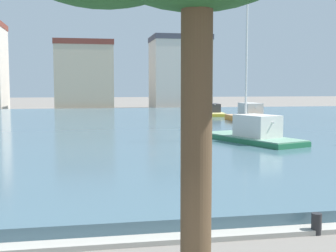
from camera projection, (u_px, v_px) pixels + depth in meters
name	position (u px, v px, depth m)	size (l,w,h in m)	color
harbor_water	(87.00, 126.00, 36.66)	(87.00, 54.81, 0.41)	#476675
quay_edge_coping	(97.00, 244.00, 9.59)	(87.00, 0.50, 0.12)	#ADA89E
sailboat_orange	(246.00, 119.00, 39.05)	(2.05, 8.11, 8.44)	orange
sailboat_green	(246.00, 137.00, 24.97)	(4.56, 7.77, 9.30)	#236B42
sailboat_yellow	(212.00, 113.00, 49.37)	(3.11, 9.49, 8.97)	gold
mooring_bollard	(316.00, 224.00, 10.36)	(0.24, 0.24, 0.50)	#232326
townhouse_narrow_midrow	(84.00, 75.00, 66.70)	(8.69, 5.57, 10.37)	#C6B293
townhouse_wide_warehouse	(180.00, 73.00, 70.82)	(9.00, 7.88, 11.41)	beige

